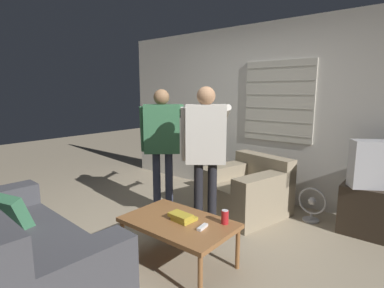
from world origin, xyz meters
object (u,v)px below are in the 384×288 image
couch_blue (14,257)px  person_right_standing (206,143)px  soda_can (225,217)px  armchair_beige (247,191)px  coffee_table (179,225)px  spare_remote (202,227)px  person_left_standing (162,136)px  book_stack (182,217)px  floor_fan (312,205)px

couch_blue → person_right_standing: (0.52, 1.76, 0.70)m
person_right_standing → soda_can: bearing=-75.6°
couch_blue → soda_can: (1.04, 1.35, 0.15)m
armchair_beige → coffee_table: armchair_beige is taller
armchair_beige → spare_remote: 1.50m
person_left_standing → book_stack: 1.35m
couch_blue → spare_remote: bearing=53.9°
couch_blue → spare_remote: 1.49m
armchair_beige → spare_remote: size_ratio=8.26×
couch_blue → armchair_beige: bearing=80.7°
book_stack → soda_can: size_ratio=1.85×
book_stack → spare_remote: bearing=-3.8°
floor_fan → soda_can: bearing=-100.9°
couch_blue → coffee_table: 1.33m
soda_can → spare_remote: size_ratio=0.94×
armchair_beige → soda_can: armchair_beige is taller
armchair_beige → soda_can: 1.34m
coffee_table → spare_remote: spare_remote is taller
soda_can → floor_fan: (0.29, 1.53, -0.28)m
couch_blue → book_stack: size_ratio=8.25×
armchair_beige → book_stack: armchair_beige is taller
person_right_standing → soda_can: person_right_standing is taller
couch_blue → floor_fan: 3.18m
person_left_standing → couch_blue: bearing=-123.8°
book_stack → floor_fan: size_ratio=0.55×
book_stack → soda_can: 0.39m
person_left_standing → floor_fan: bearing=-10.5°
armchair_beige → floor_fan: (0.75, 0.28, -0.10)m
spare_remote → armchair_beige: bearing=96.5°
armchair_beige → coffee_table: bearing=108.0°
armchair_beige → soda_can: size_ratio=8.79×
soda_can → person_left_standing: bearing=157.2°
coffee_table → person_right_standing: size_ratio=0.61×
floor_fan → coffee_table: bearing=-110.7°
couch_blue → floor_fan: size_ratio=4.50×
book_stack → floor_fan: 1.84m
couch_blue → armchair_beige: size_ratio=1.73×
person_right_standing → book_stack: bearing=-110.4°
spare_remote → floor_fan: (0.39, 1.73, -0.23)m
spare_remote → floor_fan: bearing=69.9°
couch_blue → spare_remote: size_ratio=14.33×
soda_can → floor_fan: soda_can is taller
person_right_standing → book_stack: person_right_standing is taller
couch_blue → soda_can: size_ratio=15.24×
couch_blue → coffee_table: size_ratio=1.91×
person_right_standing → soda_can: (0.52, -0.41, -0.55)m
person_left_standing → soda_can: size_ratio=12.84×
soda_can → armchair_beige: bearing=110.0°
armchair_beige → soda_can: (0.45, -1.25, 0.18)m
book_stack → floor_fan: bearing=69.7°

